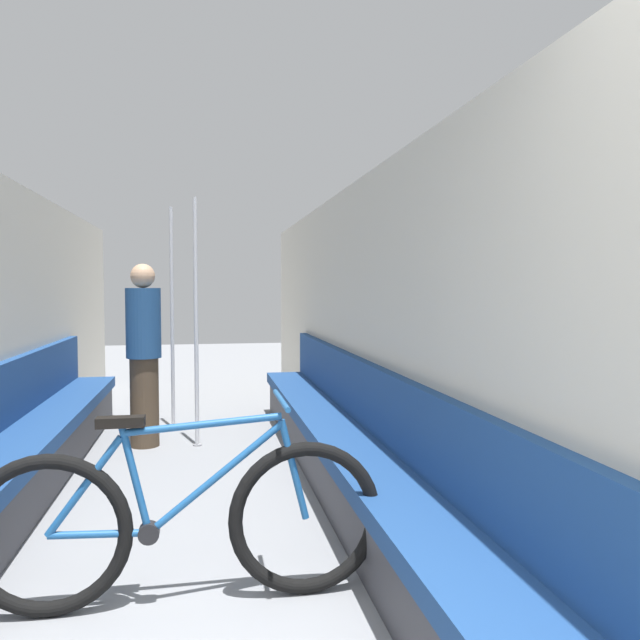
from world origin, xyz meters
name	(u,v)px	position (x,y,z in m)	size (l,w,h in m)	color
wall_right	(380,331)	(1.31, 3.53, 1.10)	(0.10, 10.27, 2.19)	beige
bench_seat_row_left	(2,471)	(-1.07, 3.40, 0.29)	(0.45, 5.94, 0.88)	#3D3D42
bench_seat_row_right	(350,454)	(1.07, 3.40, 0.29)	(0.45, 5.94, 0.88)	#3D3D42
bicycle	(181,522)	(0.02, 2.17, 0.37)	(1.80, 0.46, 0.90)	black
grab_pole_near	(196,326)	(0.06, 4.97, 1.06)	(0.08, 0.08, 2.17)	gray
grab_pole_far	(172,322)	(-0.18, 5.68, 1.06)	(0.08, 0.08, 2.17)	gray
passenger_standing	(144,353)	(-0.39, 5.03, 0.82)	(0.30, 0.30, 1.60)	#473828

